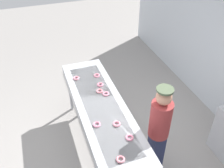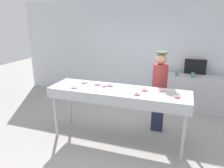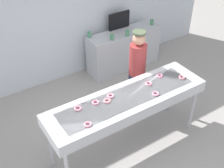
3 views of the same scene
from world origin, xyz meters
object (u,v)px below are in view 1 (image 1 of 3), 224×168
at_px(strawberry_donut_1, 100,91).
at_px(strawberry_donut_7, 97,124).
at_px(strawberry_donut_0, 121,159).
at_px(strawberry_donut_8, 100,85).
at_px(fryer_conveyor, 101,109).
at_px(worker_baker, 159,130).
at_px(strawberry_donut_4, 76,78).
at_px(strawberry_donut_6, 106,94).
at_px(strawberry_donut_2, 130,138).
at_px(strawberry_donut_3, 97,75).
at_px(strawberry_donut_5, 117,124).

xyz_separation_m(strawberry_donut_1, strawberry_donut_7, (0.72, -0.26, 0.00)).
height_order(strawberry_donut_0, strawberry_donut_8, same).
height_order(fryer_conveyor, worker_baker, worker_baker).
distance_m(strawberry_donut_1, worker_baker, 1.17).
bearing_deg(strawberry_donut_4, strawberry_donut_6, 31.03).
height_order(strawberry_donut_1, strawberry_donut_7, same).
bearing_deg(strawberry_donut_2, strawberry_donut_8, -179.04).
xyz_separation_m(fryer_conveyor, strawberry_donut_3, (-0.77, 0.16, 0.11)).
relative_size(strawberry_donut_1, strawberry_donut_3, 1.00).
bearing_deg(strawberry_donut_1, strawberry_donut_8, 159.69).
xyz_separation_m(strawberry_donut_0, strawberry_donut_8, (-1.55, 0.22, 0.00)).
bearing_deg(fryer_conveyor, strawberry_donut_0, -4.13).
height_order(strawberry_donut_4, worker_baker, worker_baker).
xyz_separation_m(strawberry_donut_7, strawberry_donut_8, (-0.89, 0.32, 0.00)).
height_order(strawberry_donut_3, strawberry_donut_7, same).
relative_size(strawberry_donut_1, strawberry_donut_4, 1.00).
bearing_deg(strawberry_donut_7, strawberry_donut_0, 9.20).
height_order(strawberry_donut_3, strawberry_donut_4, same).
relative_size(strawberry_donut_7, strawberry_donut_8, 1.00).
distance_m(strawberry_donut_0, strawberry_donut_2, 0.37).
distance_m(fryer_conveyor, strawberry_donut_5, 0.50).
xyz_separation_m(strawberry_donut_0, strawberry_donut_1, (-1.38, 0.16, 0.00)).
height_order(strawberry_donut_4, strawberry_donut_8, same).
height_order(strawberry_donut_1, strawberry_donut_3, same).
relative_size(strawberry_donut_1, strawberry_donut_7, 1.00).
height_order(fryer_conveyor, strawberry_donut_7, strawberry_donut_7).
distance_m(strawberry_donut_1, strawberry_donut_4, 0.57).
height_order(strawberry_donut_1, strawberry_donut_4, same).
bearing_deg(strawberry_donut_7, strawberry_donut_8, 159.90).
height_order(strawberry_donut_2, strawberry_donut_6, same).
distance_m(strawberry_donut_3, strawberry_donut_6, 0.56).
distance_m(strawberry_donut_0, strawberry_donut_1, 1.39).
height_order(strawberry_donut_7, strawberry_donut_8, same).
bearing_deg(strawberry_donut_3, strawberry_donut_2, -0.07).
bearing_deg(fryer_conveyor, worker_baker, 44.00).
xyz_separation_m(strawberry_donut_3, strawberry_donut_8, (0.28, -0.02, 0.00)).
relative_size(strawberry_donut_3, strawberry_donut_5, 1.00).
relative_size(strawberry_donut_2, strawberry_donut_8, 1.00).
height_order(strawberry_donut_5, worker_baker, worker_baker).
height_order(fryer_conveyor, strawberry_donut_4, strawberry_donut_4).
bearing_deg(strawberry_donut_5, strawberry_donut_3, 176.47).
xyz_separation_m(strawberry_donut_0, strawberry_donut_4, (-1.87, -0.13, 0.00)).
distance_m(fryer_conveyor, strawberry_donut_4, 0.85).
height_order(strawberry_donut_0, strawberry_donut_1, same).
height_order(strawberry_donut_0, strawberry_donut_6, same).
height_order(fryer_conveyor, strawberry_donut_0, strawberry_donut_0).
relative_size(fryer_conveyor, strawberry_donut_7, 23.57).
bearing_deg(strawberry_donut_8, strawberry_donut_3, 175.36).
bearing_deg(strawberry_donut_3, worker_baker, 18.86).
xyz_separation_m(strawberry_donut_5, strawberry_donut_7, (-0.08, -0.27, 0.00)).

